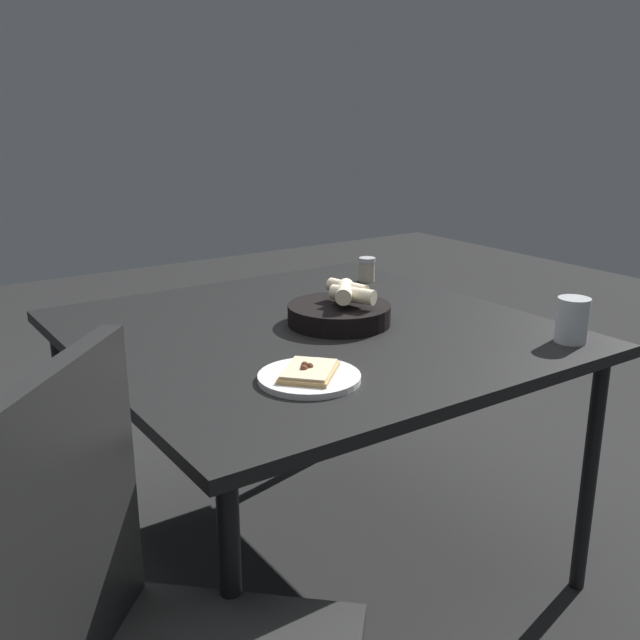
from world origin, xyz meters
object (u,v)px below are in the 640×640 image
Objects in this scene: pizza_plate at (309,376)px; pepper_shaker at (367,271)px; beer_glass at (572,323)px; bread_basket at (340,311)px; chair_near at (147,634)px; dining_table at (311,344)px.

pizza_plate is 2.78× the size of pepper_shaker.
beer_glass is at bearing -178.33° from pepper_shaker.
bread_basket reaches higher than pepper_shaker.
chair_near is (-0.17, 1.19, -0.24)m from beer_glass.
bread_basket is at bearing -52.39° from chair_near.
dining_table is 4.25× the size of bread_basket.
bread_basket reaches higher than dining_table.
beer_glass reaches higher than dining_table.
dining_table is 1.27× the size of chair_near.
chair_near is (-0.96, 1.16, -0.22)m from pepper_shaker.
bread_basket is (0.30, -0.30, 0.02)m from pizza_plate.
pizza_plate is (-0.32, 0.22, 0.06)m from dining_table.
pizza_plate is at bearing 145.87° from dining_table.
dining_table is at bearing -48.44° from chair_near.
pizza_plate reaches higher than dining_table.
pepper_shaker is at bearing -45.69° from pizza_plate.
beer_glass is (-0.47, -0.47, 0.10)m from dining_table.
pizza_plate is 0.92m from pepper_shaker.
chair_near reaches higher than beer_glass.
beer_glass is 1.22m from chair_near.
dining_table is at bearing -34.13° from pizza_plate.
bread_basket is 0.30× the size of chair_near.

